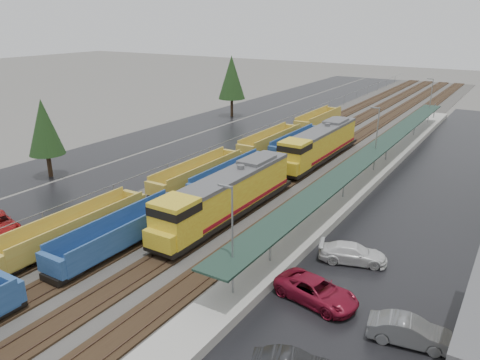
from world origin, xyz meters
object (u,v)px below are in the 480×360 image
object	(u,v)px
well_string_yellow	(146,198)
locomotive_lead	(225,196)
locomotive_trail	(318,145)
well_string_blue	(124,234)
parked_car_east_b	(316,291)
parked_car_east_c	(353,254)
parked_car_east_e	(410,332)

from	to	relation	value
well_string_yellow	locomotive_lead	bearing A→B (deg)	12.04
locomotive_trail	well_string_blue	world-z (taller)	locomotive_trail
well_string_yellow	parked_car_east_b	size ratio (longest dim) A/B	17.55
locomotive_lead	parked_car_east_b	distance (m)	14.26
parked_car_east_c	parked_car_east_b	bearing A→B (deg)	159.93
well_string_blue	locomotive_trail	bearing A→B (deg)	82.28
parked_car_east_c	parked_car_east_e	world-z (taller)	parked_car_east_e
well_string_blue	parked_car_east_c	distance (m)	17.85
parked_car_east_b	locomotive_trail	bearing A→B (deg)	34.84
locomotive_lead	well_string_blue	xyz separation A→B (m)	(-4.00, -8.50, -1.20)
parked_car_east_b	parked_car_east_c	bearing A→B (deg)	9.61
parked_car_east_c	parked_car_east_e	xyz separation A→B (m)	(5.83, -7.25, 0.04)
parked_car_east_c	parked_car_east_e	bearing A→B (deg)	-158.98
well_string_blue	locomotive_lead	bearing A→B (deg)	64.80
locomotive_trail	well_string_yellow	size ratio (longest dim) A/B	0.20
locomotive_lead	well_string_blue	world-z (taller)	locomotive_lead
locomotive_lead	well_string_yellow	size ratio (longest dim) A/B	0.20
locomotive_trail	parked_car_east_e	bearing A→B (deg)	-58.42
well_string_yellow	parked_car_east_c	bearing A→B (deg)	1.38
well_string_yellow	parked_car_east_b	world-z (taller)	well_string_yellow
parked_car_east_b	parked_car_east_e	bearing A→B (deg)	-87.48
locomotive_trail	well_string_blue	xyz separation A→B (m)	(-4.00, -29.50, -1.20)
locomotive_trail	parked_car_east_b	size ratio (longest dim) A/B	3.50
locomotive_trail	well_string_blue	size ratio (longest dim) A/B	0.24
locomotive_trail	parked_car_east_c	size ratio (longest dim) A/B	3.90
parked_car_east_c	locomotive_trail	bearing A→B (deg)	11.19
locomotive_lead	parked_car_east_e	world-z (taller)	locomotive_lead
parked_car_east_c	parked_car_east_e	size ratio (longest dim) A/B	1.08
locomotive_lead	parked_car_east_e	bearing A→B (deg)	-25.06
parked_car_east_c	well_string_blue	bearing A→B (deg)	96.32
locomotive_lead	locomotive_trail	size ratio (longest dim) A/B	1.00
locomotive_lead	well_string_yellow	world-z (taller)	locomotive_lead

